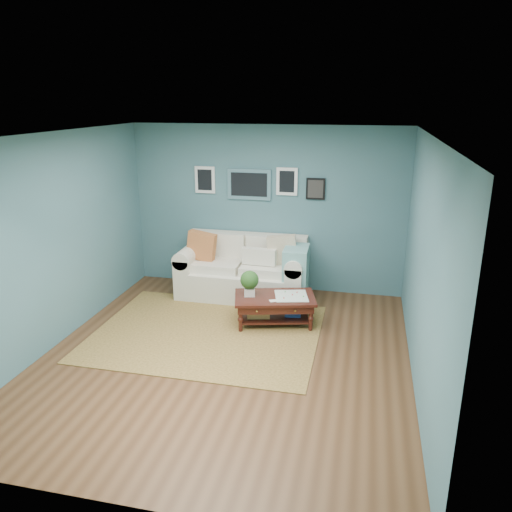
# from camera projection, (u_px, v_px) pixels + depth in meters

# --- Properties ---
(room_shell) EXTENTS (5.00, 5.02, 2.70)m
(room_shell) POSITION_uv_depth(u_px,v_px,m) (225.00, 251.00, 5.90)
(room_shell) COLOR brown
(room_shell) RESTS_ON ground
(area_rug) EXTENTS (3.04, 2.43, 0.01)m
(area_rug) POSITION_uv_depth(u_px,v_px,m) (207.00, 332.00, 6.87)
(area_rug) COLOR brown
(area_rug) RESTS_ON ground
(loveseat) EXTENTS (2.09, 0.95, 1.07)m
(loveseat) POSITION_uv_depth(u_px,v_px,m) (249.00, 270.00, 8.05)
(loveseat) COLOR silver
(loveseat) RESTS_ON ground
(coffee_table) EXTENTS (1.25, 0.91, 0.78)m
(coffee_table) POSITION_uv_depth(u_px,v_px,m) (270.00, 301.00, 7.06)
(coffee_table) COLOR #36110D
(coffee_table) RESTS_ON ground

